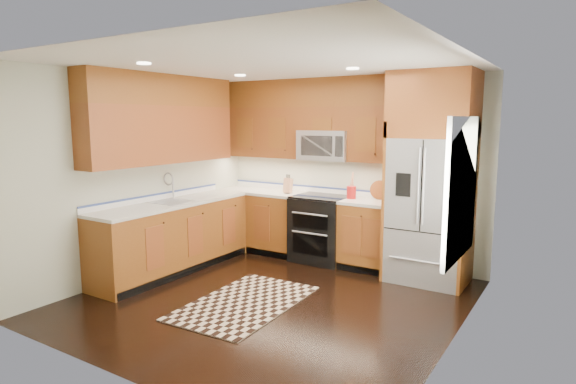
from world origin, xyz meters
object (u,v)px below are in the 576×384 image
Objects in this scene: range at (321,229)px; refrigerator at (431,178)px; rug at (245,303)px; knife_block at (288,185)px; utensil_crock at (351,190)px.

refrigerator reaches higher than range.
range is 0.56× the size of rug.
refrigerator reaches higher than knife_block.
utensil_crock is (-1.11, 0.10, -0.24)m from refrigerator.
utensil_crock is (1.01, 0.03, 0.01)m from knife_block.
knife_block is at bearing 178.26° from refrigerator.
utensil_crock is at bearing 1.79° from knife_block.
knife_block is at bearing 177.34° from range.
knife_block is (-0.57, 0.03, 0.58)m from range.
refrigerator is at bearing -1.40° from range.
knife_block is 1.02m from utensil_crock.
knife_block is at bearing -178.21° from utensil_crock.
range reaches higher than rug.
range is 1.96m from rug.
utensil_crock is at bearing 77.12° from rug.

